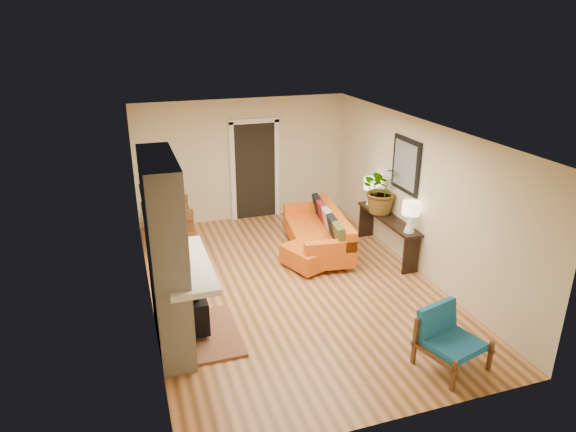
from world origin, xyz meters
name	(u,v)px	position (x,y,z in m)	size (l,w,h in m)	color
room_shell	(279,168)	(0.60, 2.63, 1.24)	(6.50, 6.50, 6.50)	#D58952
fireplace	(170,259)	(-2.00, -1.00, 1.24)	(1.09, 1.68, 2.60)	white
sofa	(321,232)	(0.96, 1.12, 0.36)	(1.17, 2.20, 0.83)	silver
ottoman	(310,255)	(0.52, 0.53, 0.23)	(1.01, 1.01, 0.40)	silver
blue_chair	(447,335)	(1.20, -2.55, 0.41)	(0.89, 0.88, 0.76)	brown
dining_table	(177,218)	(-1.58, 2.16, 0.58)	(0.70, 1.64, 0.88)	brown
console_table	(388,225)	(2.07, 0.60, 0.58)	(0.34, 1.85, 0.72)	black
lamp_near	(411,213)	(2.07, -0.12, 1.06)	(0.30, 0.30, 0.54)	white
lamp_far	(371,188)	(2.07, 1.32, 1.06)	(0.30, 0.30, 0.54)	white
houseplant	(383,189)	(2.06, 0.87, 1.19)	(0.83, 0.72, 0.92)	#1E5919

